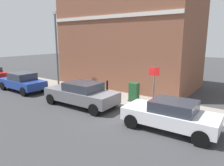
% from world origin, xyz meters
% --- Properties ---
extents(ground, '(80.00, 80.00, 0.00)m').
position_xyz_m(ground, '(0.00, 0.00, 0.00)').
color(ground, '#38383A').
extents(sidewalk, '(2.41, 30.00, 0.15)m').
position_xyz_m(sidewalk, '(2.00, 6.00, 0.07)').
color(sidewalk, gray).
rests_on(sidewalk, ground).
extents(corner_building, '(6.23, 10.78, 7.98)m').
position_xyz_m(corner_building, '(6.26, 3.39, 3.99)').
color(corner_building, brown).
rests_on(corner_building, ground).
extents(car_white, '(1.87, 4.02, 1.35)m').
position_xyz_m(car_white, '(-0.65, -2.90, 0.70)').
color(car_white, silver).
rests_on(car_white, ground).
extents(car_grey, '(2.00, 4.51, 1.43)m').
position_xyz_m(car_grey, '(-0.44, 2.57, 0.74)').
color(car_grey, slate).
rests_on(car_grey, ground).
extents(car_blue, '(1.86, 4.07, 1.40)m').
position_xyz_m(car_blue, '(-0.46, 8.71, 0.72)').
color(car_blue, navy).
rests_on(car_blue, ground).
extents(utility_cabinet, '(0.46, 0.61, 1.15)m').
position_xyz_m(utility_cabinet, '(1.74, 0.28, 0.68)').
color(utility_cabinet, '#1E4C28').
rests_on(utility_cabinet, sidewalk).
extents(bollard_near_cabinet, '(0.14, 0.14, 1.04)m').
position_xyz_m(bollard_near_cabinet, '(1.84, 2.39, 0.70)').
color(bollard_near_cabinet, black).
rests_on(bollard_near_cabinet, sidewalk).
extents(bollard_far_kerb, '(0.14, 0.14, 1.04)m').
position_xyz_m(bollard_far_kerb, '(1.04, 3.74, 0.70)').
color(bollard_far_kerb, black).
rests_on(bollard_far_kerb, sidewalk).
extents(street_sign, '(0.08, 0.60, 2.30)m').
position_xyz_m(street_sign, '(1.20, -1.24, 1.66)').
color(street_sign, '#59595B').
rests_on(street_sign, sidewalk).
extents(lamppost, '(0.20, 0.44, 5.72)m').
position_xyz_m(lamppost, '(1.55, 6.99, 3.30)').
color(lamppost, '#59595B').
rests_on(lamppost, sidewalk).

